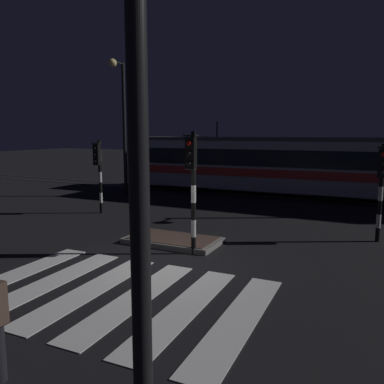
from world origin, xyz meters
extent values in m
plane|color=black|center=(0.00, 0.00, 0.00)|extent=(120.00, 120.00, 0.00)
cube|color=#59595E|center=(0.00, 12.23, 0.01)|extent=(80.00, 0.12, 0.03)
cube|color=#59595E|center=(0.00, 13.67, 0.01)|extent=(80.00, 0.12, 0.03)
cube|color=silver|center=(-2.88, -2.25, 0.01)|extent=(0.78, 4.35, 0.02)
cube|color=silver|center=(-1.73, -2.23, 0.01)|extent=(0.78, 4.35, 0.02)
cube|color=silver|center=(-0.58, -2.21, 0.01)|extent=(0.78, 4.35, 0.02)
cube|color=silver|center=(0.58, -2.18, 0.01)|extent=(0.78, 4.35, 0.02)
cube|color=silver|center=(1.73, -2.16, 0.01)|extent=(0.78, 4.35, 0.02)
cube|color=silver|center=(2.88, -2.14, 0.01)|extent=(0.78, 4.35, 0.02)
cube|color=slate|center=(-0.73, 1.94, 0.08)|extent=(2.98, 1.60, 0.16)
cube|color=#4C382D|center=(-0.73, 1.94, 0.17)|extent=(2.68, 1.44, 0.02)
cylinder|color=black|center=(-5.83, 4.77, 0.23)|extent=(0.14, 0.14, 0.45)
cylinder|color=white|center=(-5.83, 4.77, 0.68)|extent=(0.14, 0.14, 0.45)
cylinder|color=black|center=(-5.83, 4.77, 1.13)|extent=(0.14, 0.14, 0.45)
cylinder|color=white|center=(-5.83, 4.77, 1.59)|extent=(0.14, 0.14, 0.45)
cylinder|color=black|center=(-5.83, 4.77, 2.04)|extent=(0.14, 0.14, 0.45)
cylinder|color=white|center=(-5.83, 4.77, 2.49)|extent=(0.14, 0.14, 0.45)
cylinder|color=black|center=(-5.83, 4.77, 2.95)|extent=(0.14, 0.14, 0.45)
cube|color=black|center=(-5.83, 4.60, 2.57)|extent=(0.28, 0.20, 0.90)
sphere|color=black|center=(-5.83, 4.49, 2.85)|extent=(0.14, 0.14, 0.14)
sphere|color=black|center=(-5.83, 4.49, 2.57)|extent=(0.14, 0.14, 0.14)
sphere|color=black|center=(-5.83, 4.49, 2.29)|extent=(0.14, 0.14, 0.14)
cube|color=black|center=(-5.83, 4.60, 3.06)|extent=(0.36, 0.24, 0.04)
cylinder|color=black|center=(5.17, 4.94, 0.23)|extent=(0.14, 0.14, 0.45)
cylinder|color=white|center=(5.17, 4.94, 0.68)|extent=(0.14, 0.14, 0.45)
cylinder|color=black|center=(5.17, 4.94, 1.13)|extent=(0.14, 0.14, 0.45)
cylinder|color=white|center=(5.17, 4.94, 1.58)|extent=(0.14, 0.14, 0.45)
cylinder|color=black|center=(5.17, 4.94, 2.03)|extent=(0.14, 0.14, 0.45)
cylinder|color=white|center=(5.17, 4.94, 2.48)|extent=(0.14, 0.14, 0.45)
cylinder|color=black|center=(5.17, 4.94, 2.93)|extent=(0.14, 0.14, 0.45)
cube|color=black|center=(5.17, 4.77, 2.55)|extent=(0.28, 0.20, 0.90)
sphere|color=red|center=(5.17, 4.66, 2.83)|extent=(0.14, 0.14, 0.14)
sphere|color=black|center=(5.17, 4.66, 2.55)|extent=(0.14, 0.14, 0.14)
sphere|color=black|center=(5.17, 4.66, 2.27)|extent=(0.14, 0.14, 0.14)
cube|color=black|center=(5.17, 4.77, 3.04)|extent=(0.36, 0.24, 0.04)
cylinder|color=black|center=(0.35, 1.20, 0.25)|extent=(0.14, 0.14, 0.50)
cylinder|color=white|center=(0.35, 1.20, 0.76)|extent=(0.14, 0.14, 0.50)
cylinder|color=black|center=(0.35, 1.20, 1.26)|extent=(0.14, 0.14, 0.50)
cylinder|color=white|center=(0.35, 1.20, 1.77)|extent=(0.14, 0.14, 0.50)
cylinder|color=black|center=(0.35, 1.20, 2.27)|extent=(0.14, 0.14, 0.50)
cylinder|color=white|center=(0.35, 1.20, 2.77)|extent=(0.14, 0.14, 0.50)
cylinder|color=black|center=(0.35, 1.20, 3.28)|extent=(0.14, 0.14, 0.50)
cube|color=black|center=(0.35, 1.03, 2.93)|extent=(0.28, 0.20, 0.90)
sphere|color=red|center=(0.35, 0.92, 3.21)|extent=(0.14, 0.14, 0.14)
sphere|color=black|center=(0.35, 0.92, 2.93)|extent=(0.14, 0.14, 0.14)
sphere|color=black|center=(0.35, 0.92, 2.65)|extent=(0.14, 0.14, 0.14)
cube|color=black|center=(0.35, 1.03, 3.42)|extent=(0.36, 0.24, 0.04)
cylinder|color=black|center=(3.24, -6.00, 3.48)|extent=(0.18, 0.18, 6.96)
cylinder|color=black|center=(-7.58, 9.15, 3.60)|extent=(0.18, 0.18, 7.21)
cylinder|color=black|center=(-7.58, 8.70, 7.11)|extent=(0.10, 0.90, 0.10)
sphere|color=#F9E08C|center=(-7.58, 8.25, 7.03)|extent=(0.44, 0.44, 0.44)
cube|color=#B2BCC1|center=(-1.29, 12.95, 1.70)|extent=(15.94, 2.50, 2.70)
cube|color=red|center=(-1.29, 11.68, 1.35)|extent=(15.62, 0.04, 0.44)
cube|color=red|center=(-1.29, 14.22, 1.35)|extent=(15.62, 0.04, 0.44)
cube|color=black|center=(-1.29, 11.69, 2.15)|extent=(15.14, 0.03, 0.90)
cube|color=#4C4C51|center=(-1.29, 12.95, 3.15)|extent=(15.62, 2.30, 0.20)
cylinder|color=#262628|center=(-3.68, 12.95, 3.65)|extent=(0.08, 0.08, 1.00)
cube|color=black|center=(3.09, 12.95, 0.17)|extent=(2.20, 2.00, 0.35)
cube|color=black|center=(-5.67, 12.95, 0.17)|extent=(2.20, 2.00, 0.35)
camera|label=1|loc=(5.08, -8.81, 3.49)|focal=36.78mm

